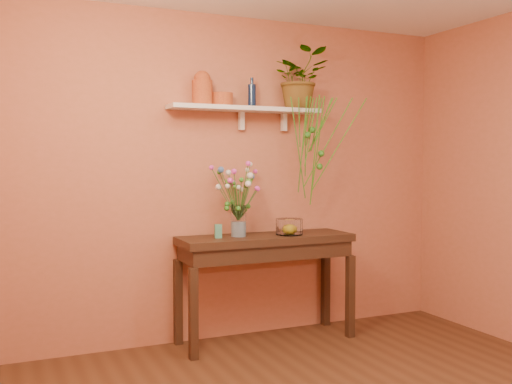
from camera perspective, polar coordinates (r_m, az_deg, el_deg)
name	(u,v)px	position (r m, az deg, el deg)	size (l,w,h in m)	color
room	(374,187)	(3.18, 11.44, 0.46)	(4.04, 4.04, 2.70)	#4F2E1A
sideboard	(266,251)	(4.84, 0.97, -5.75)	(1.45, 0.47, 0.88)	#3B2116
wall_shelf	(247,110)	(4.87, -0.91, 8.04)	(1.30, 0.24, 0.19)	white
terracotta_jug	(202,89)	(4.77, -5.27, 10.00)	(0.21, 0.21, 0.28)	#BC5A23
terracotta_pot	(222,100)	(4.81, -3.34, 9.00)	(0.18, 0.18, 0.11)	#BC5A23
blue_bottle	(252,95)	(4.90, -0.40, 9.43)	(0.09, 0.09, 0.24)	#0E1D3C
spider_plant	(300,79)	(5.09, 4.33, 10.94)	(0.46, 0.40, 0.51)	#307820
plant_fronds	(315,142)	(4.93, 5.78, 4.88)	(0.64, 0.34, 0.91)	#307820
glass_vase	(239,223)	(4.73, -1.72, -3.06)	(0.12, 0.12, 0.26)	white
bouquet	(238,186)	(4.71, -1.74, 0.63)	(0.48, 0.40, 0.48)	#386B28
glass_bowl	(289,227)	(4.85, 3.27, -3.47)	(0.22, 0.22, 0.13)	white
lemon	(289,229)	(4.85, 3.29, -3.63)	(0.09, 0.09, 0.09)	yellow
carton	(218,231)	(4.65, -3.71, -3.84)	(0.05, 0.04, 0.11)	#336C85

